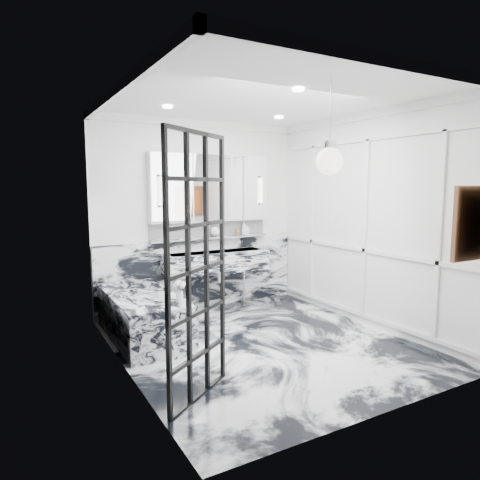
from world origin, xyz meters
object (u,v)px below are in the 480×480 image
mirror_cabinet (211,188)px  bathtub (143,316)px  trough_sink (216,262)px  crittall_door (198,269)px

mirror_cabinet → bathtub: mirror_cabinet is taller
trough_sink → mirror_cabinet: mirror_cabinet is taller
crittall_door → bathtub: (0.00, 1.69, -0.87)m
mirror_cabinet → bathtub: (-1.32, -0.83, -1.54)m
crittall_door → trough_sink: (1.33, 2.35, -0.41)m
mirror_cabinet → bathtub: size_ratio=1.15×
mirror_cabinet → bathtub: bearing=-147.9°
trough_sink → mirror_cabinet: (-0.00, 0.17, 1.09)m
trough_sink → bathtub: 1.55m
crittall_door → bathtub: crittall_door is taller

